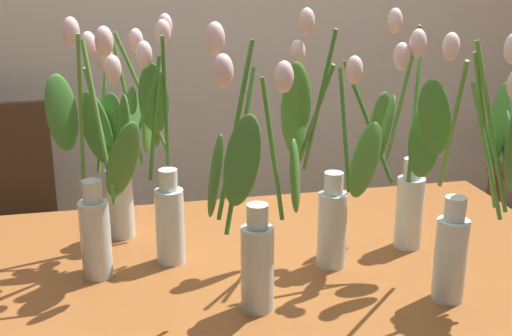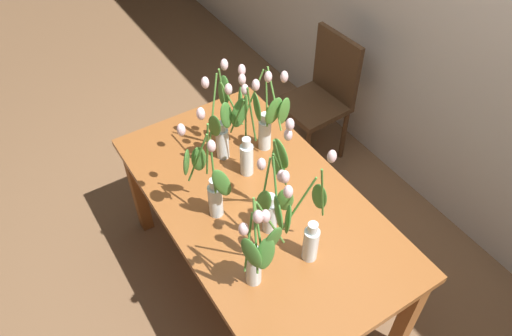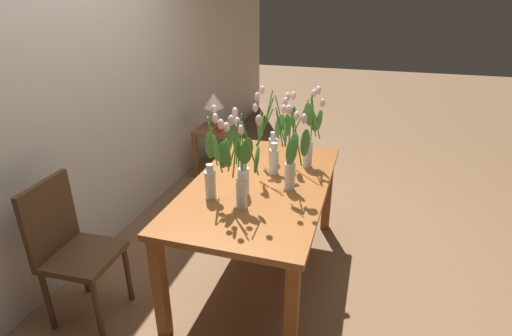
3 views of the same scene
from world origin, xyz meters
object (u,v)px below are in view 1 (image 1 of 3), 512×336
dining_table (254,297)px  tulip_vase_1 (407,179)px  tulip_vase_3 (470,189)px  tulip_vase_2 (254,218)px  tulip_vase_0 (157,175)px  tulip_vase_4 (95,185)px  tulip_vase_5 (334,170)px  tulip_vase_6 (127,160)px  dining_chair (0,219)px

dining_table → tulip_vase_1: bearing=0.9°
dining_table → tulip_vase_3: (0.40, -0.25, 0.33)m
tulip_vase_3 → tulip_vase_2: bearing=177.0°
tulip_vase_0 → tulip_vase_4: (-0.14, -0.04, -0.00)m
tulip_vase_1 → tulip_vase_2: (-0.43, -0.23, 0.03)m
tulip_vase_2 → tulip_vase_5: bearing=40.0°
tulip_vase_2 → tulip_vase_5: 0.30m
tulip_vase_0 → tulip_vase_3: 0.69m
tulip_vase_0 → tulip_vase_2: (0.17, -0.29, -0.01)m
dining_table → tulip_vase_1: 0.47m
tulip_vase_6 → dining_table: bearing=-38.5°
dining_chair → tulip_vase_6: bearing=-59.6°
dining_table → tulip_vase_4: size_ratio=2.78×
tulip_vase_0 → tulip_vase_3: (0.61, -0.31, 0.02)m
dining_table → tulip_vase_0: size_ratio=2.84×
tulip_vase_2 → tulip_vase_0: bearing=120.1°
tulip_vase_1 → dining_chair: 1.54m
tulip_vase_4 → dining_chair: (-0.37, 0.97, -0.43)m
tulip_vase_1 → tulip_vase_3: size_ratio=1.00×
tulip_vase_4 → dining_chair: bearing=111.1°
tulip_vase_0 → tulip_vase_4: size_ratio=0.98×
tulip_vase_0 → tulip_vase_6: 0.18m
tulip_vase_5 → dining_chair: tulip_vase_5 is taller
tulip_vase_4 → tulip_vase_5: (0.53, -0.06, 0.02)m
dining_chair → tulip_vase_3: bearing=-47.8°
tulip_vase_4 → dining_table: bearing=-3.3°
tulip_vase_0 → tulip_vase_6: (-0.06, 0.16, -0.01)m
dining_table → dining_chair: size_ratio=1.72×
tulip_vase_5 → tulip_vase_4: bearing=173.9°
tulip_vase_0 → dining_chair: tulip_vase_0 is taller
tulip_vase_0 → dining_chair: 1.15m
tulip_vase_4 → tulip_vase_6: size_ratio=1.02×
tulip_vase_3 → dining_chair: size_ratio=0.62×
dining_table → tulip_vase_3: 0.58m
tulip_vase_4 → tulip_vase_5: 0.54m
tulip_vase_0 → tulip_vase_5: tulip_vase_5 is taller
tulip_vase_3 → tulip_vase_0: bearing=153.2°
dining_table → dining_chair: bearing=126.3°
tulip_vase_3 → tulip_vase_5: bearing=135.5°
tulip_vase_1 → tulip_vase_3: (0.02, -0.26, 0.06)m
dining_table → tulip_vase_0: 0.38m
dining_table → dining_chair: (-0.73, 0.99, -0.12)m
tulip_vase_4 → tulip_vase_3: bearing=-19.9°
tulip_vase_5 → tulip_vase_6: size_ratio=1.04×
dining_table → tulip_vase_1: size_ratio=2.76×
tulip_vase_4 → tulip_vase_6: (0.08, 0.20, -0.01)m
tulip_vase_2 → tulip_vase_3: 0.45m
tulip_vase_0 → tulip_vase_6: size_ratio=1.00×
dining_table → tulip_vase_2: (-0.05, -0.23, 0.30)m
tulip_vase_0 → tulip_vase_4: bearing=-165.0°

